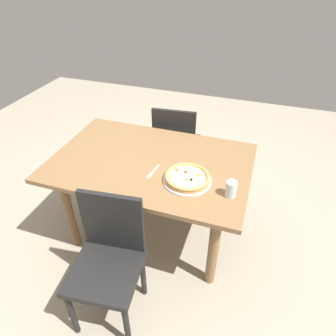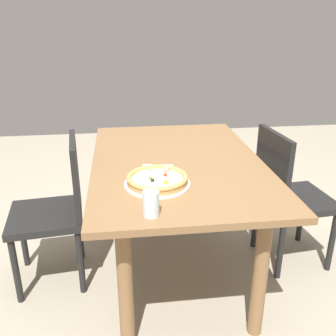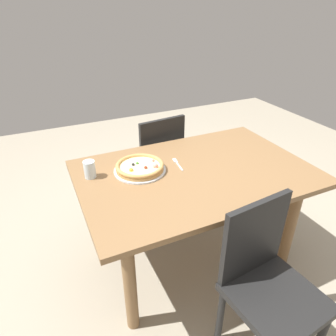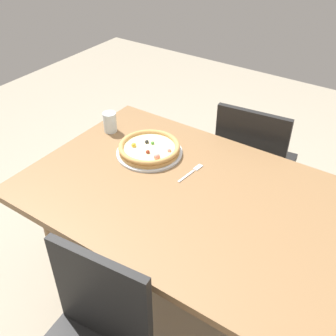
{
  "view_description": "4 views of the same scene",
  "coord_description": "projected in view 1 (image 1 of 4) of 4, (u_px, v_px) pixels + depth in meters",
  "views": [
    {
      "loc": [
        -0.68,
        1.64,
        1.95
      ],
      "look_at": [
        -0.16,
        0.07,
        0.74
      ],
      "focal_mm": 32.38,
      "sensor_mm": 36.0,
      "label": 1
    },
    {
      "loc": [
        -1.94,
        0.3,
        1.48
      ],
      "look_at": [
        -0.16,
        0.07,
        0.74
      ],
      "focal_mm": 40.5,
      "sensor_mm": 36.0,
      "label": 2
    },
    {
      "loc": [
        -0.82,
        -1.37,
        1.65
      ],
      "look_at": [
        -0.16,
        0.07,
        0.74
      ],
      "focal_mm": 32.35,
      "sensor_mm": 36.0,
      "label": 3
    },
    {
      "loc": [
        0.65,
        -1.11,
        1.8
      ],
      "look_at": [
        -0.16,
        0.07,
        0.74
      ],
      "focal_mm": 42.66,
      "sensor_mm": 36.0,
      "label": 4
    }
  ],
  "objects": [
    {
      "name": "drinking_glass",
      "position": [
        231.0,
        189.0,
        1.82
      ],
      "size": [
        0.07,
        0.07,
        0.1
      ],
      "primitive_type": "cylinder",
      "color": "silver",
      "rests_on": "dining_table"
    },
    {
      "name": "chair_far",
      "position": [
        108.0,
        258.0,
        1.79
      ],
      "size": [
        0.44,
        0.44,
        0.86
      ],
      "rotation": [
        0.0,
        0.0,
        0.11
      ],
      "color": "black",
      "rests_on": "ground"
    },
    {
      "name": "plate",
      "position": [
        187.0,
        180.0,
        1.97
      ],
      "size": [
        0.32,
        0.32,
        0.01
      ],
      "primitive_type": "cylinder",
      "color": "silver",
      "rests_on": "dining_table"
    },
    {
      "name": "fork",
      "position": [
        152.0,
        172.0,
        2.04
      ],
      "size": [
        0.03,
        0.17,
        0.0
      ],
      "rotation": [
        0.0,
        0.0,
        1.46
      ],
      "color": "silver",
      "rests_on": "dining_table"
    },
    {
      "name": "ground_plane",
      "position": [
        153.0,
        230.0,
        2.58
      ],
      "size": [
        6.0,
        6.0,
        0.0
      ],
      "primitive_type": "plane",
      "color": "#9E937F"
    },
    {
      "name": "dining_table",
      "position": [
        151.0,
        172.0,
        2.22
      ],
      "size": [
        1.41,
        0.93,
        0.72
      ],
      "color": "olive",
      "rests_on": "ground"
    },
    {
      "name": "pizza",
      "position": [
        187.0,
        177.0,
        1.95
      ],
      "size": [
        0.29,
        0.29,
        0.05
      ],
      "color": "tan",
      "rests_on": "plate"
    },
    {
      "name": "chair_near",
      "position": [
        176.0,
        144.0,
        2.83
      ],
      "size": [
        0.44,
        0.44,
        0.86
      ],
      "rotation": [
        0.0,
        0.0,
        3.24
      ],
      "color": "black",
      "rests_on": "ground"
    }
  ]
}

